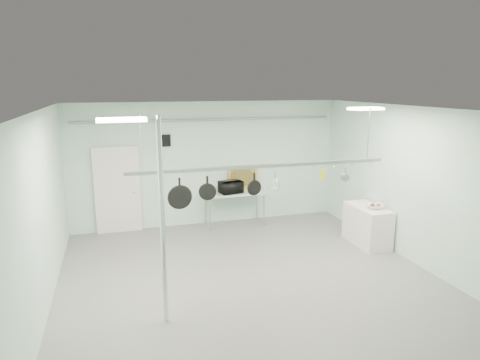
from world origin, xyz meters
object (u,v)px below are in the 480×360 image
object	(u,v)px
chrome_pole	(163,224)
skillet_left	(180,194)
microwave	(231,187)
skillet_mid	(207,188)
fruit_bowl	(375,206)
side_cabinet	(367,226)
skillet_right	(254,184)
prep_table	(234,194)
pot_rack	(263,165)
coffee_canister	(232,189)

from	to	relation	value
chrome_pole	skillet_left	distance (m)	1.01
chrome_pole	microwave	xyz separation A→B (m)	(2.17, 4.09, -0.54)
skillet_mid	skillet_left	bearing A→B (deg)	-165.23
microwave	fruit_bowl	world-z (taller)	microwave
chrome_pole	side_cabinet	size ratio (longest dim) A/B	2.67
microwave	skillet_right	distance (m)	3.32
chrome_pole	prep_table	world-z (taller)	chrome_pole
prep_table	skillet_mid	xyz separation A→B (m)	(-1.42, -3.30, 1.05)
pot_rack	coffee_canister	bearing A→B (deg)	84.60
prep_table	coffee_canister	size ratio (longest dim) A/B	7.38
side_cabinet	skillet_left	bearing A→B (deg)	-166.11
skillet_left	skillet_right	size ratio (longest dim) A/B	1.45
prep_table	pot_rack	world-z (taller)	pot_rack
chrome_pole	coffee_canister	world-z (taller)	chrome_pole
pot_rack	skillet_mid	size ratio (longest dim) A/B	11.61
pot_rack	skillet_right	world-z (taller)	pot_rack
fruit_bowl	skillet_right	bearing A→B (deg)	-163.52
side_cabinet	pot_rack	distance (m)	3.62
side_cabinet	fruit_bowl	distance (m)	0.52
skillet_mid	fruit_bowl	bearing A→B (deg)	27.90
fruit_bowl	skillet_left	bearing A→B (deg)	-168.23
skillet_right	fruit_bowl	bearing A→B (deg)	6.40
coffee_canister	fruit_bowl	world-z (taller)	coffee_canister
chrome_pole	skillet_right	xyz separation A→B (m)	(1.73, 0.90, 0.29)
coffee_canister	skillet_mid	xyz separation A→B (m)	(-1.31, -3.11, 0.86)
side_cabinet	coffee_canister	distance (m)	3.38
chrome_pole	skillet_left	size ratio (longest dim) A/B	5.74
side_cabinet	skillet_right	distance (m)	3.60
coffee_canister	skillet_mid	distance (m)	3.49
coffee_canister	skillet_right	xyz separation A→B (m)	(-0.46, -3.11, 0.88)
side_cabinet	skillet_right	world-z (taller)	skillet_right
prep_table	pot_rack	size ratio (longest dim) A/B	0.33
prep_table	fruit_bowl	distance (m)	3.52
skillet_left	skillet_right	distance (m)	1.34
prep_table	pot_rack	distance (m)	3.61
fruit_bowl	skillet_left	distance (m)	4.68
side_cabinet	skillet_left	size ratio (longest dim) A/B	2.15
side_cabinet	skillet_right	size ratio (longest dim) A/B	3.11
coffee_canister	skillet_left	world-z (taller)	skillet_left
pot_rack	coffee_canister	size ratio (longest dim) A/B	22.15
side_cabinet	coffee_canister	size ratio (longest dim) A/B	5.54
prep_table	pot_rack	bearing A→B (deg)	-96.91
coffee_canister	skillet_mid	bearing A→B (deg)	-112.85
chrome_pole	skillet_mid	bearing A→B (deg)	45.57
chrome_pole	skillet_mid	world-z (taller)	chrome_pole
skillet_right	chrome_pole	bearing A→B (deg)	-162.66
chrome_pole	side_cabinet	xyz separation A→B (m)	(4.85, 2.00, -1.15)
chrome_pole	skillet_right	bearing A→B (deg)	27.42
prep_table	skillet_mid	world-z (taller)	skillet_mid
side_cabinet	coffee_canister	bearing A→B (deg)	142.82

